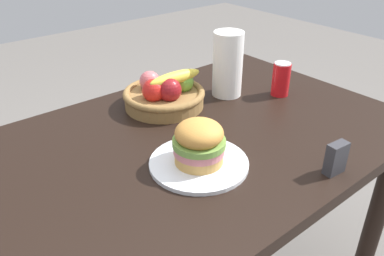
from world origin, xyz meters
TOP-DOWN VIEW (x-y plane):
  - dining_table at (0.00, 0.00)m, footprint 1.40×0.90m
  - plate at (-0.08, -0.13)m, footprint 0.28×0.28m
  - sandwich at (-0.08, -0.13)m, footprint 0.14×0.14m
  - soda_can at (0.46, 0.03)m, footprint 0.07×0.07m
  - fruit_basket at (0.06, 0.23)m, footprint 0.29×0.29m
  - paper_towel_roll at (0.30, 0.17)m, footprint 0.11×0.11m
  - napkin_holder at (0.17, -0.39)m, footprint 0.06×0.04m

SIDE VIEW (x-z plane):
  - dining_table at x=0.00m, z-range 0.27..1.02m
  - plate at x=-0.08m, z-range 0.75..0.76m
  - napkin_holder at x=0.17m, z-range 0.75..0.84m
  - fruit_basket at x=0.06m, z-range 0.73..0.87m
  - soda_can at x=0.46m, z-range 0.75..0.88m
  - sandwich at x=-0.08m, z-range 0.76..0.89m
  - paper_towel_roll at x=0.30m, z-range 0.75..0.99m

